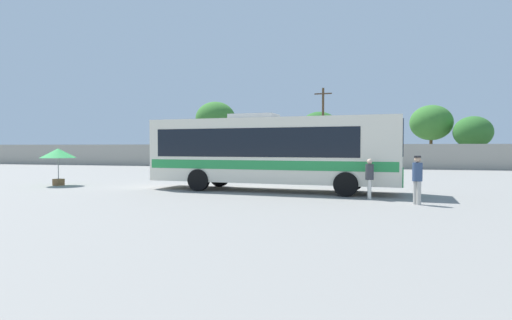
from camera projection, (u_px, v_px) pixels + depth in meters
ground_plane at (285, 175)px, 31.08m from camera, size 300.00×300.00×0.00m
perimeter_wall at (308, 156)px, 42.70m from camera, size 80.00×0.30×2.38m
coach_bus_cream_green at (269, 150)px, 20.17m from camera, size 12.00×3.43×3.67m
attendant_by_bus_door at (370, 176)px, 16.88m from camera, size 0.34×0.34×1.62m
passenger_waiting_on_apron at (417, 177)px, 15.34m from camera, size 0.50×0.50×1.78m
vendor_umbrella_near_gate_green at (58, 154)px, 22.92m from camera, size 1.86×1.86×2.02m
parked_car_leftmost_dark_blue at (215, 160)px, 41.12m from camera, size 4.21×2.04×1.48m
parked_car_second_dark_blue at (270, 161)px, 40.40m from camera, size 4.39×2.14×1.44m
utility_pole_near at (323, 126)px, 44.02m from camera, size 1.80×0.25×8.23m
roadside_tree_left at (216, 119)px, 47.67m from camera, size 4.49×4.49×7.19m
roadside_tree_midleft at (319, 129)px, 47.83m from camera, size 4.58×4.58×6.08m
roadside_tree_midright at (431, 123)px, 44.98m from camera, size 4.40×4.40×6.55m
roadside_tree_right at (473, 132)px, 41.89m from camera, size 3.71×3.71×5.15m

